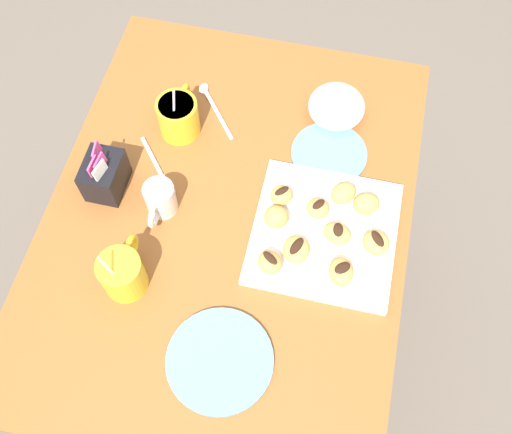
{
  "coord_description": "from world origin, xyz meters",
  "views": [
    {
      "loc": [
        -0.5,
        -0.17,
        1.74
      ],
      "look_at": [
        -0.0,
        -0.06,
        0.74
      ],
      "focal_mm": 40.85,
      "sensor_mm": 36.0,
      "label": 1
    }
  ],
  "objects": [
    {
      "name": "chocolate_drizzle_6",
      "position": [
        -0.01,
        -0.22,
        0.77
      ],
      "size": [
        0.03,
        0.02,
        0.0
      ],
      "primitive_type": "ellipsoid",
      "rotation": [
        0.0,
        0.0,
        6.44
      ],
      "color": "black",
      "rests_on": "beignet_6"
    },
    {
      "name": "loose_spoon_by_plate",
      "position": [
        0.06,
        0.15,
        0.73
      ],
      "size": [
        0.13,
        0.11,
        0.01
      ],
      "color": "silver",
      "rests_on": "dining_table"
    },
    {
      "name": "chocolate_drizzle_5",
      "position": [
        0.04,
        -0.17,
        0.77
      ],
      "size": [
        0.03,
        0.03,
        0.0
      ],
      "primitive_type": "ellipsoid",
      "rotation": [
        0.0,
        0.0,
        5.65
      ],
      "color": "black",
      "rests_on": "beignet_5"
    },
    {
      "name": "dining_table",
      "position": [
        0.0,
        0.0,
        0.58
      ],
      "size": [
        0.94,
        0.71,
        0.72
      ],
      "color": "#935628",
      "rests_on": "ground_plane"
    },
    {
      "name": "coffee_mug_yellow_right",
      "position": [
        0.18,
        0.15,
        0.77
      ],
      "size": [
        0.12,
        0.09,
        0.13
      ],
      "color": "yellow",
      "rests_on": "dining_table"
    },
    {
      "name": "beignet_1",
      "position": [
        0.07,
        -0.26,
        0.76
      ],
      "size": [
        0.06,
        0.07,
        0.04
      ],
      "primitive_type": "ellipsoid",
      "rotation": [
        0.0,
        0.0,
        2.03
      ],
      "color": "#DBA351",
      "rests_on": "pastry_plate_square"
    },
    {
      "name": "beignet_6",
      "position": [
        -0.01,
        -0.22,
        0.76
      ],
      "size": [
        0.05,
        0.06,
        0.03
      ],
      "primitive_type": "ellipsoid",
      "rotation": [
        0.0,
        0.0,
        6.02
      ],
      "color": "#DBA351",
      "rests_on": "pastry_plate_square"
    },
    {
      "name": "ice_cream_bowl",
      "position": [
        0.29,
        -0.17,
        0.76
      ],
      "size": [
        0.12,
        0.12,
        0.09
      ],
      "color": "silver",
      "rests_on": "dining_table"
    },
    {
      "name": "cream_pitcher_white",
      "position": [
        -0.01,
        0.13,
        0.76
      ],
      "size": [
        0.1,
        0.06,
        0.07
      ],
      "color": "silver",
      "rests_on": "dining_table"
    },
    {
      "name": "saucer_sky_left",
      "position": [
        0.18,
        -0.17,
        0.73
      ],
      "size": [
        0.16,
        0.16,
        0.01
      ],
      "primitive_type": "cylinder",
      "color": "#66A8DB",
      "rests_on": "dining_table"
    },
    {
      "name": "chocolate_drizzle_0",
      "position": [
        -0.09,
        -0.1,
        0.78
      ],
      "size": [
        0.03,
        0.04,
        0.0
      ],
      "primitive_type": "ellipsoid",
      "rotation": [
        0.0,
        0.0,
        4.1
      ],
      "color": "black",
      "rests_on": "beignet_0"
    },
    {
      "name": "pastry_plate_square",
      "position": [
        -0.0,
        -0.19,
        0.73
      ],
      "size": [
        0.27,
        0.27,
        0.02
      ],
      "primitive_type": "cube",
      "color": "silver",
      "rests_on": "dining_table"
    },
    {
      "name": "saucer_sky_right",
      "position": [
        -0.28,
        -0.06,
        0.73
      ],
      "size": [
        0.19,
        0.19,
        0.01
      ],
      "primitive_type": "cylinder",
      "color": "#66A8DB",
      "rests_on": "dining_table"
    },
    {
      "name": "chocolate_drizzle_8",
      "position": [
        -0.01,
        -0.29,
        0.77
      ],
      "size": [
        0.04,
        0.04,
        0.0
      ],
      "primitive_type": "ellipsoid",
      "rotation": [
        0.0,
        0.0,
        0.67
      ],
      "color": "black",
      "rests_on": "beignet_8"
    },
    {
      "name": "sugar_caddy",
      "position": [
        0.01,
        0.25,
        0.77
      ],
      "size": [
        0.09,
        0.07,
        0.11
      ],
      "color": "black",
      "rests_on": "dining_table"
    },
    {
      "name": "chocolate_drizzle_2",
      "position": [
        0.05,
        -0.1,
        0.77
      ],
      "size": [
        0.03,
        0.03,
        0.0
      ],
      "primitive_type": "ellipsoid",
      "rotation": [
        0.0,
        0.0,
        2.37
      ],
      "color": "black",
      "rests_on": "beignet_2"
    },
    {
      "name": "beignet_7",
      "position": [
        0.0,
        -0.1,
        0.76
      ],
      "size": [
        0.07,
        0.07,
        0.04
      ],
      "primitive_type": "ellipsoid",
      "rotation": [
        0.0,
        0.0,
        0.75
      ],
      "color": "#DBA351",
      "rests_on": "pastry_plate_square"
    },
    {
      "name": "coffee_mug_yellow_left",
      "position": [
        -0.18,
        0.15,
        0.77
      ],
      "size": [
        0.12,
        0.08,
        0.13
      ],
      "color": "yellow",
      "rests_on": "dining_table"
    },
    {
      "name": "beignet_2",
      "position": [
        0.05,
        -0.1,
        0.76
      ],
      "size": [
        0.06,
        0.06,
        0.03
      ],
      "primitive_type": "ellipsoid",
      "rotation": [
        0.0,
        0.0,
        2.11
      ],
      "color": "#DBA351",
      "rests_on": "pastry_plate_square"
    },
    {
      "name": "chocolate_drizzle_4",
      "position": [
        -0.08,
        -0.23,
        0.78
      ],
      "size": [
        0.04,
        0.04,
        0.0
      ],
      "primitive_type": "ellipsoid",
      "rotation": [
        0.0,
        0.0,
        2.31
      ],
      "color": "black",
      "rests_on": "beignet_4"
    },
    {
      "name": "ground_plane",
      "position": [
        0.0,
        0.0,
        0.0
      ],
      "size": [
        8.0,
        8.0,
        0.0
      ],
      "primitive_type": "plane",
      "color": "#665B51"
    },
    {
      "name": "beignet_5",
      "position": [
        0.04,
        -0.17,
        0.76
      ],
      "size": [
        0.05,
        0.05,
        0.03
      ],
      "primitive_type": "ellipsoid",
      "rotation": [
        0.0,
        0.0,
        6.09
      ],
      "color": "#DBA351",
      "rests_on": "pastry_plate_square"
    },
    {
      "name": "beignet_4",
      "position": [
        -0.08,
        -0.23,
        0.76
      ],
      "size": [
        0.07,
        0.06,
        0.04
      ],
      "primitive_type": "ellipsoid",
      "rotation": [
        0.0,
        0.0,
        1.81
      ],
      "color": "#DBA351",
      "rests_on": "pastry_plate_square"
    },
    {
      "name": "chocolate_drizzle_9",
      "position": [
        -0.06,
        -0.15,
        0.77
      ],
      "size": [
        0.04,
        0.03,
        0.0
      ],
      "primitive_type": "ellipsoid",
      "rotation": [
        0.0,
        0.0,
        2.76
      ],
      "color": "black",
      "rests_on": "beignet_9"
    },
    {
      "name": "beignet_0",
      "position": [
        -0.09,
        -0.1,
        0.76
      ],
      "size": [
        0.06,
        0.06,
        0.04
      ],
      "primitive_type": "ellipsoid",
      "rotation": [
        0.0,
        0.0,
        4.18
      ],
      "color": "#DBA351",
      "rests_on": "pastry_plate_square"
    },
    {
      "name": "beignet_3",
      "position": [
        0.08,
        -0.21,
        0.76
      ],
      "size": [
        0.07,
        0.07,
        0.04
      ],
      "primitive_type": "ellipsoid",
      "rotation": [
        0.0,
        0.0,
        2.36
      ],
      "color": "#DBA351",
      "rests_on": "pastry_plate_square"
    },
    {
      "name": "beignet_9",
      "position": [
        -0.06,
        -0.15,
        0.76
      ],
      "size": [
        0.06,
        0.05,
        0.03
      ],
      "primitive_type": "ellipsoid",
      "rotation": [
        0.0,
        0.0,
        3.21
      ],
      "color": "#DBA351",
      "rests_on": "pastry_plate_square"
    },
    {
      "name": "beignet_8",
      "position": [
        -0.01,
        -0.29,
        0.76
      ],
      "size": [
        0.07,
        0.07,
        0.03
      ],
      "primitive_type": "ellipsoid",
      "rotation": [
        0.0,
        0.0,
        1.02
      ],
      "color": "#DBA351",
      "rests_on": "pastry_plate_square"
    },
    {
      "name": "loose_spoon_near_saucer",
      "position": [
        0.26,
        0.1,
        0.73
      ],
      "size": [
        0.13,
        0.11,
        0.01
      ],
      "color": "silver",
      "rests_on": "dining_table"
    }
  ]
}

